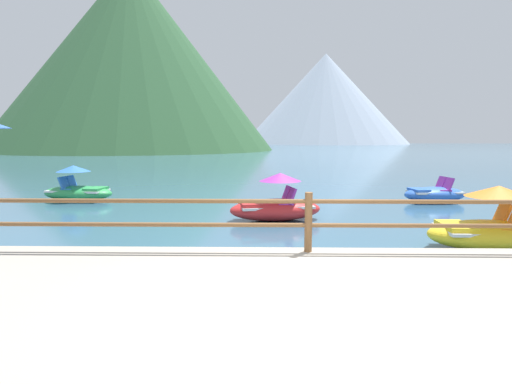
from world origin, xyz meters
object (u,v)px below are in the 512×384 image
object	(u,v)px
pedal_boat_0	(78,189)
pedal_boat_3	(276,205)
pedal_boat_2	(490,228)
pedal_boat_1	(434,194)

from	to	relation	value
pedal_boat_0	pedal_boat_3	world-z (taller)	pedal_boat_3
pedal_boat_2	pedal_boat_3	world-z (taller)	pedal_boat_2
pedal_boat_1	pedal_boat_2	xyz separation A→B (m)	(-1.37, -6.12, 0.15)
pedal_boat_0	pedal_boat_2	size ratio (longest dim) A/B	1.08
pedal_boat_2	pedal_boat_3	bearing A→B (deg)	145.35
pedal_boat_3	pedal_boat_2	bearing A→B (deg)	-34.65
pedal_boat_2	pedal_boat_3	distance (m)	5.03
pedal_boat_1	pedal_boat_3	size ratio (longest dim) A/B	0.86
pedal_boat_1	pedal_boat_2	world-z (taller)	pedal_boat_2
pedal_boat_2	pedal_boat_1	bearing A→B (deg)	77.43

